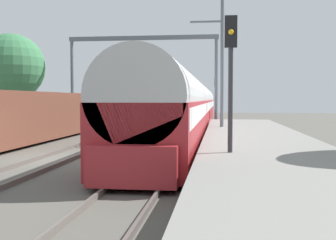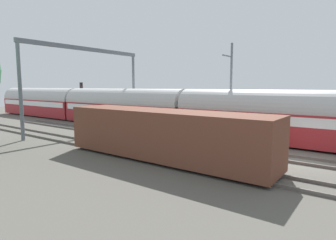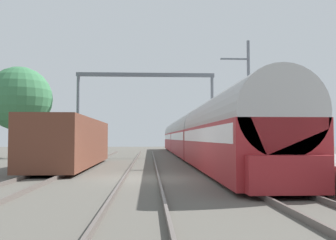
{
  "view_description": "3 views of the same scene",
  "coord_description": "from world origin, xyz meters",
  "px_view_note": "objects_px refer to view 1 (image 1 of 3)",
  "views": [
    {
      "loc": [
        6.51,
        -16.28,
        2.45
      ],
      "look_at": [
        4.27,
        1.91,
        1.53
      ],
      "focal_mm": 44.37,
      "sensor_mm": 36.0,
      "label": 1
    },
    {
      "loc": [
        -16.78,
        -3.13,
        4.21
      ],
      "look_at": [
        -0.1,
        9.26,
        1.7
      ],
      "focal_mm": 29.82,
      "sensor_mm": 36.0,
      "label": 2
    },
    {
      "loc": [
        0.32,
        -16.34,
        1.75
      ],
      "look_at": [
        2.13,
        19.72,
        3.47
      ],
      "focal_mm": 40.33,
      "sensor_mm": 36.0,
      "label": 3
    }
  ],
  "objects_px": {
    "passenger_train": "(192,105)",
    "person_crossing": "(208,116)",
    "catenary_gantry": "(143,62)",
    "railway_signal_near": "(231,76)",
    "railway_signal_far": "(216,94)",
    "freight_car": "(31,116)"
  },
  "relations": [
    {
      "from": "person_crossing",
      "to": "railway_signal_far",
      "type": "height_order",
      "value": "railway_signal_far"
    },
    {
      "from": "freight_car",
      "to": "railway_signal_far",
      "type": "xyz_separation_m",
      "value": [
        10.46,
        21.75,
        1.58
      ]
    },
    {
      "from": "passenger_train",
      "to": "railway_signal_near",
      "type": "bearing_deg",
      "value": -83.6
    },
    {
      "from": "passenger_train",
      "to": "freight_car",
      "type": "relative_size",
      "value": 3.78
    },
    {
      "from": "passenger_train",
      "to": "railway_signal_near",
      "type": "relative_size",
      "value": 10.16
    },
    {
      "from": "passenger_train",
      "to": "railway_signal_far",
      "type": "height_order",
      "value": "railway_signal_far"
    },
    {
      "from": "passenger_train",
      "to": "railway_signal_near",
      "type": "height_order",
      "value": "railway_signal_near"
    },
    {
      "from": "person_crossing",
      "to": "catenary_gantry",
      "type": "height_order",
      "value": "catenary_gantry"
    },
    {
      "from": "railway_signal_near",
      "to": "railway_signal_far",
      "type": "relative_size",
      "value": 1.02
    },
    {
      "from": "person_crossing",
      "to": "passenger_train",
      "type": "bearing_deg",
      "value": 172.63
    },
    {
      "from": "railway_signal_near",
      "to": "catenary_gantry",
      "type": "height_order",
      "value": "catenary_gantry"
    },
    {
      "from": "catenary_gantry",
      "to": "passenger_train",
      "type": "bearing_deg",
      "value": -1.57
    },
    {
      "from": "passenger_train",
      "to": "railway_signal_far",
      "type": "relative_size",
      "value": 10.38
    },
    {
      "from": "railway_signal_far",
      "to": "passenger_train",
      "type": "bearing_deg",
      "value": -101.38
    },
    {
      "from": "person_crossing",
      "to": "catenary_gantry",
      "type": "bearing_deg",
      "value": -178.12
    },
    {
      "from": "freight_car",
      "to": "catenary_gantry",
      "type": "distance_m",
      "value": 13.71
    },
    {
      "from": "railway_signal_far",
      "to": "catenary_gantry",
      "type": "xyz_separation_m",
      "value": [
        -6.19,
        -9.41,
        2.62
      ]
    },
    {
      "from": "person_crossing",
      "to": "catenary_gantry",
      "type": "relative_size",
      "value": 0.13
    },
    {
      "from": "passenger_train",
      "to": "person_crossing",
      "type": "bearing_deg",
      "value": -13.72
    },
    {
      "from": "person_crossing",
      "to": "railway_signal_near",
      "type": "distance_m",
      "value": 22.67
    },
    {
      "from": "railway_signal_near",
      "to": "railway_signal_far",
      "type": "bearing_deg",
      "value": 91.15
    },
    {
      "from": "person_crossing",
      "to": "railway_signal_far",
      "type": "relative_size",
      "value": 0.36
    }
  ]
}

